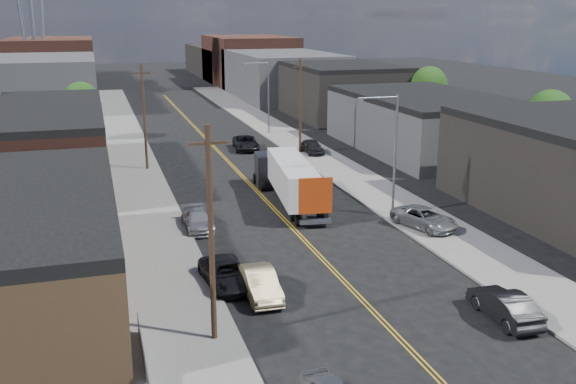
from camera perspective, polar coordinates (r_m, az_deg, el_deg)
ground at (r=78.68m, az=-7.36°, el=4.80°), size 260.00×260.00×0.00m
centerline at (r=64.23m, az=-5.09°, el=2.46°), size 0.32×120.00×0.01m
sidewalk_left at (r=63.04m, az=-13.57°, el=1.90°), size 5.00×140.00×0.15m
sidewalk_right at (r=66.75m, az=2.92°, el=3.06°), size 5.00×140.00×0.15m
warehouse_brown at (r=61.55m, az=-21.62°, el=3.99°), size 12.00×26.00×6.60m
industrial_right_b at (r=72.20m, az=12.12°, el=6.09°), size 14.00×24.00×6.10m
industrial_right_c at (r=95.46m, az=4.57°, el=9.05°), size 14.00×22.00×7.60m
skyline_left_a at (r=112.03m, az=-20.85°, el=9.15°), size 16.00×30.00×8.00m
skyline_right_a at (r=116.47m, az=-0.54°, el=10.35°), size 16.00×30.00×8.00m
skyline_left_b at (r=136.82m, az=-20.28°, el=10.60°), size 16.00×26.00×10.00m
skyline_right_b at (r=140.48m, az=-3.48°, el=11.61°), size 16.00×26.00×10.00m
skyline_left_c at (r=156.85m, az=-19.88°, el=10.59°), size 16.00×40.00×7.00m
skyline_right_c at (r=160.05m, az=-5.18°, el=11.51°), size 16.00×40.00×7.00m
streetlight_near at (r=46.90m, az=9.09°, el=4.12°), size 3.39×0.25×9.00m
streetlight_far at (r=79.47m, az=-2.03°, el=8.91°), size 3.39×0.25×9.00m
utility_pole_left_near at (r=28.24m, az=-6.85°, el=-3.79°), size 1.60×0.26×10.00m
utility_pole_left_far at (r=62.16m, az=-12.66°, el=6.53°), size 1.60×0.26×10.00m
utility_pole_right at (r=68.24m, az=1.09°, el=7.67°), size 1.60×0.26×10.00m
tree_left_far at (r=78.93m, az=-17.84°, el=7.58°), size 4.35×4.20×6.97m
tree_right_near at (r=68.21m, az=22.26°, el=6.30°), size 4.60×4.48×7.44m
tree_right_far at (r=87.94m, az=12.44°, el=9.10°), size 4.85×4.76×7.91m
semi_truck at (r=50.59m, az=-0.10°, el=1.36°), size 3.73×14.17×3.64m
car_left_b at (r=34.12m, az=-2.49°, el=-8.13°), size 1.68×4.56×1.49m
car_left_c at (r=35.65m, az=-5.49°, el=-7.22°), size 2.63×5.10×1.38m
car_left_d at (r=44.92m, az=-8.06°, el=-2.50°), size 1.86×4.52×1.31m
car_right_oncoming at (r=33.40m, az=18.67°, el=-9.52°), size 1.73×4.60×1.50m
car_right_lot_a at (r=45.35m, az=12.04°, el=-2.27°), size 3.71×5.48×1.40m
car_right_lot_c at (r=68.40m, az=2.14°, el=4.06°), size 1.78×4.30×1.46m
car_ahead_truck at (r=71.05m, az=-3.78°, el=4.37°), size 3.12×5.72×1.52m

